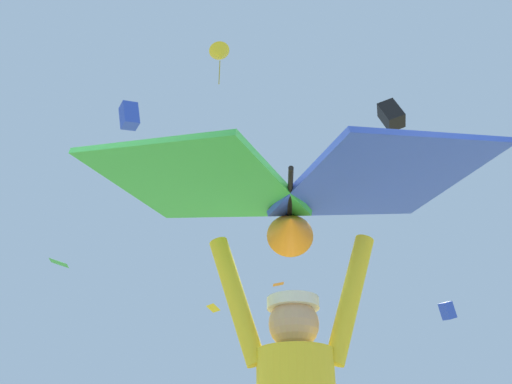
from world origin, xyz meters
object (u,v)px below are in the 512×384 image
(held_stunt_kite, at_px, (290,190))
(distant_kite_yellow_far_center, at_px, (214,308))
(distant_kite_black_overhead_distant, at_px, (391,115))
(distant_kite_blue_low_right, at_px, (447,311))
(distant_kite_orange_mid_right, at_px, (278,284))
(distant_kite_green_mid_left, at_px, (60,262))
(distant_kite_blue_high_right, at_px, (129,116))
(distant_kite_yellow_low_left, at_px, (220,55))

(held_stunt_kite, bearing_deg, distant_kite_yellow_far_center, 90.19)
(held_stunt_kite, distance_m, distant_kite_yellow_far_center, 25.89)
(distant_kite_black_overhead_distant, distance_m, distant_kite_blue_low_right, 8.69)
(distant_kite_yellow_far_center, relative_size, distant_kite_orange_mid_right, 0.93)
(distant_kite_black_overhead_distant, bearing_deg, distant_kite_green_mid_left, -168.27)
(distant_kite_black_overhead_distant, xyz_separation_m, distant_kite_green_mid_left, (-10.88, -2.26, -7.47))
(distant_kite_black_overhead_distant, bearing_deg, distant_kite_orange_mid_right, 120.67)
(distant_kite_blue_high_right, distance_m, distant_kite_blue_low_right, 18.25)
(distant_kite_blue_low_right, relative_size, distant_kite_yellow_low_left, 0.44)
(distant_kite_green_mid_left, bearing_deg, distant_kite_blue_low_right, 27.17)
(distant_kite_blue_high_right, bearing_deg, distant_kite_green_mid_left, -86.26)
(distant_kite_black_overhead_distant, distance_m, distant_kite_blue_high_right, 13.99)
(distant_kite_yellow_far_center, height_order, distant_kite_green_mid_left, distant_kite_yellow_far_center)
(distant_kite_yellow_far_center, xyz_separation_m, distant_kite_green_mid_left, (-4.33, -13.66, -2.92))
(distant_kite_yellow_low_left, bearing_deg, distant_kite_yellow_far_center, 88.66)
(held_stunt_kite, height_order, distant_kite_yellow_low_left, distant_kite_yellow_low_left)
(distant_kite_black_overhead_distant, bearing_deg, distant_kite_yellow_far_center, 119.89)
(held_stunt_kite, xyz_separation_m, distant_kite_green_mid_left, (-4.41, 11.33, 3.88))
(held_stunt_kite, relative_size, distant_kite_blue_low_right, 2.46)
(held_stunt_kite, xyz_separation_m, distant_kite_blue_high_right, (-5.00, 20.34, 15.66))
(distant_kite_black_overhead_distant, distance_m, distant_kite_yellow_low_left, 7.22)
(distant_kite_blue_low_right, relative_size, distant_kite_orange_mid_right, 1.24)
(distant_kite_blue_low_right, height_order, distant_kite_orange_mid_right, distant_kite_orange_mid_right)
(distant_kite_yellow_far_center, relative_size, distant_kite_green_mid_left, 0.90)
(held_stunt_kite, height_order, distant_kite_green_mid_left, distant_kite_green_mid_left)
(held_stunt_kite, distance_m, distant_kite_black_overhead_distant, 18.85)
(distant_kite_yellow_far_center, distance_m, distant_kite_orange_mid_right, 5.79)
(distant_kite_blue_low_right, bearing_deg, distant_kite_yellow_low_left, -152.57)
(held_stunt_kite, relative_size, distant_kite_orange_mid_right, 3.04)
(distant_kite_yellow_far_center, xyz_separation_m, distant_kite_yellow_low_left, (-0.27, -11.63, 6.91))
(distant_kite_yellow_far_center, distance_m, distant_kite_blue_high_right, 11.14)
(distant_kite_orange_mid_right, relative_size, distant_kite_yellow_low_left, 0.35)
(distant_kite_blue_high_right, bearing_deg, distant_kite_blue_low_right, -6.73)
(distant_kite_black_overhead_distant, bearing_deg, held_stunt_kite, -115.46)
(distant_kite_black_overhead_distant, height_order, distant_kite_yellow_far_center, distant_kite_black_overhead_distant)
(held_stunt_kite, height_order, distant_kite_yellow_far_center, distant_kite_yellow_far_center)
(distant_kite_green_mid_left, bearing_deg, distant_kite_blue_high_right, 93.74)
(distant_kite_blue_low_right, xyz_separation_m, distant_kite_orange_mid_right, (-7.04, 1.32, 1.42))
(distant_kite_yellow_far_center, relative_size, distant_kite_blue_high_right, 0.45)
(distant_kite_yellow_far_center, bearing_deg, held_stunt_kite, -89.81)
(distant_kite_blue_low_right, xyz_separation_m, distant_kite_yellow_low_left, (-10.11, -5.25, 8.65))
(distant_kite_black_overhead_distant, relative_size, distant_kite_blue_high_right, 0.94)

